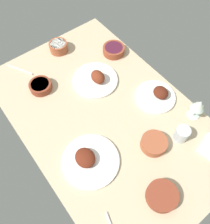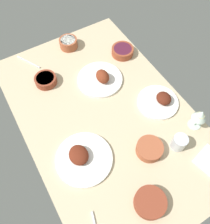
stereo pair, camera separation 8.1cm
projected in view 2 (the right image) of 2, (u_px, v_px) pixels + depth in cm
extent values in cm
cube|color=#C6B28E|center=(105.00, 116.00, 132.71)|extent=(140.00, 90.00, 4.00)
cylinder|color=white|center=(84.00, 159.00, 116.67)|extent=(29.05, 29.05, 1.60)
ellipsoid|color=#602314|center=(79.00, 155.00, 114.36)|extent=(11.11, 9.58, 5.19)
cylinder|color=white|center=(100.00, 79.00, 142.61)|extent=(27.78, 27.78, 1.60)
ellipsoid|color=maroon|center=(103.00, 76.00, 138.40)|extent=(9.65, 7.40, 7.39)
cylinder|color=white|center=(158.00, 102.00, 134.07)|extent=(23.65, 23.65, 1.60)
ellipsoid|color=#511E11|center=(164.00, 98.00, 131.18)|extent=(9.06, 8.07, 5.88)
cylinder|color=#A35133|center=(149.00, 149.00, 117.54)|extent=(13.70, 13.70, 5.10)
cylinder|color=brown|center=(150.00, 147.00, 115.77)|extent=(11.23, 11.23, 1.00)
cylinder|color=brown|center=(150.00, 202.00, 104.59)|extent=(14.76, 14.76, 4.81)
cylinder|color=#9E3314|center=(151.00, 202.00, 102.95)|extent=(12.11, 12.11, 1.00)
cylinder|color=brown|center=(46.00, 80.00, 140.46)|extent=(13.19, 13.19, 4.54)
cylinder|color=#D6BC70|center=(45.00, 78.00, 138.94)|extent=(10.82, 10.82, 1.00)
cylinder|color=brown|center=(123.00, 51.00, 152.58)|extent=(14.37, 14.37, 4.81)
cylinder|color=#4C192D|center=(123.00, 49.00, 150.94)|extent=(11.78, 11.78, 1.00)
cylinder|color=#A35133|center=(68.00, 43.00, 155.38)|extent=(11.98, 11.98, 6.22)
cylinder|color=white|center=(68.00, 40.00, 153.13)|extent=(9.82, 9.82, 1.00)
cylinder|color=silver|center=(194.00, 125.00, 127.22)|extent=(7.00, 7.00, 0.50)
cylinder|color=silver|center=(196.00, 121.00, 123.99)|extent=(1.00, 1.00, 7.00)
cone|color=silver|center=(201.00, 115.00, 118.18)|extent=(7.60, 7.60, 6.50)
cylinder|color=beige|center=(200.00, 116.00, 119.43)|extent=(4.18, 4.18, 2.80)
cylinder|color=silver|center=(179.00, 142.00, 117.47)|extent=(7.44, 7.44, 8.59)
cube|color=silver|center=(28.00, 62.00, 150.41)|extent=(17.16, 9.70, 0.80)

